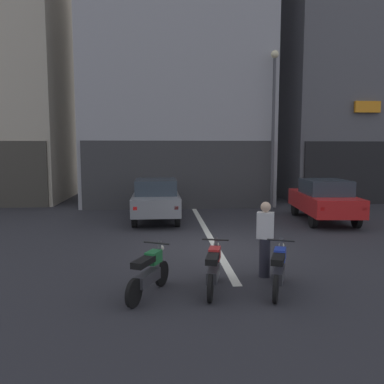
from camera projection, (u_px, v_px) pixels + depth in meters
ground_plane at (217, 249)px, 10.80m from camera, size 120.00×120.00×0.00m
lane_centre_line at (197, 213)px, 16.74m from camera, size 0.20×18.00×0.01m
building_mid_block at (175, 15)px, 21.57m from camera, size 9.36×9.57×20.81m
building_far_right at (366, 66)px, 22.79m from camera, size 10.56×7.92×15.50m
car_grey_crossing_near at (156, 198)px, 14.99m from camera, size 1.79×4.11×1.64m
car_red_parked_kerbside at (324, 199)px, 14.82m from camera, size 2.15×4.25×1.64m
street_lamp at (273, 115)px, 17.44m from camera, size 0.36×0.36×7.23m
motorcycle_green_row_leftmost at (149, 272)px, 7.30m from camera, size 0.80×1.53×0.98m
motorcycle_red_row_left_mid at (214, 268)px, 7.56m from camera, size 0.59×1.64×0.98m
motorcycle_blue_row_centre at (279, 269)px, 7.51m from camera, size 0.74×1.57×0.98m
person_by_motorcycles at (265, 239)px, 8.34m from camera, size 0.41×0.33×1.67m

